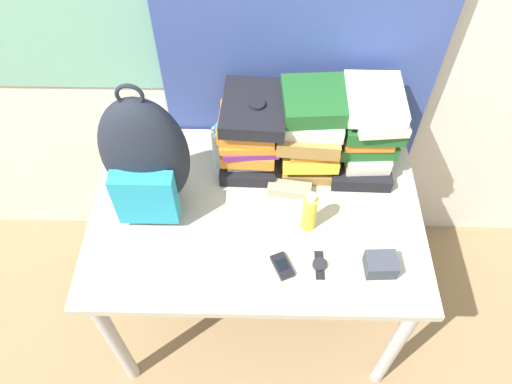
{
  "coord_description": "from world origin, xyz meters",
  "views": [
    {
      "loc": [
        0.02,
        -0.6,
        2.13
      ],
      "look_at": [
        0.0,
        0.38,
        0.84
      ],
      "focal_mm": 35.0,
      "sensor_mm": 36.0,
      "label": 1
    }
  ],
  "objects": [
    {
      "name": "curtain_blue",
      "position": [
        0.14,
        0.79,
        1.25
      ],
      "size": [
        0.96,
        0.04,
        2.5
      ],
      "color": "#384C93",
      "rests_on": "ground_plane"
    },
    {
      "name": "desk",
      "position": [
        0.0,
        0.38,
        0.65
      ],
      "size": [
        1.12,
        0.76,
        0.74
      ],
      "color": "#B7B299",
      "rests_on": "ground_plane"
    },
    {
      "name": "backpack",
      "position": [
        -0.35,
        0.41,
        0.96
      ],
      "size": [
        0.28,
        0.21,
        0.51
      ],
      "color": "#1E232D",
      "rests_on": "desk"
    },
    {
      "name": "book_stack_left",
      "position": [
        -0.02,
        0.61,
        0.89
      ],
      "size": [
        0.24,
        0.28,
        0.29
      ],
      "color": "black",
      "rests_on": "desk"
    },
    {
      "name": "book_stack_center",
      "position": [
        0.18,
        0.61,
        0.9
      ],
      "size": [
        0.24,
        0.29,
        0.32
      ],
      "color": "olive",
      "rests_on": "desk"
    },
    {
      "name": "book_stack_right",
      "position": [
        0.38,
        0.61,
        0.9
      ],
      "size": [
        0.22,
        0.29,
        0.33
      ],
      "color": "black",
      "rests_on": "desk"
    },
    {
      "name": "water_bottle",
      "position": [
        -0.12,
        0.56,
        0.84
      ],
      "size": [
        0.07,
        0.07,
        0.21
      ],
      "color": "silver",
      "rests_on": "desk"
    },
    {
      "name": "sports_bottle",
      "position": [
        -0.0,
        0.59,
        0.88
      ],
      "size": [
        0.08,
        0.08,
        0.3
      ],
      "color": "white",
      "rests_on": "desk"
    },
    {
      "name": "sunscreen_bottle",
      "position": [
        0.17,
        0.32,
        0.82
      ],
      "size": [
        0.05,
        0.05,
        0.17
      ],
      "color": "yellow",
      "rests_on": "desk"
    },
    {
      "name": "cell_phone",
      "position": [
        0.09,
        0.16,
        0.75
      ],
      "size": [
        0.08,
        0.1,
        0.02
      ],
      "color": "black",
      "rests_on": "desk"
    },
    {
      "name": "sunglasses_case",
      "position": [
        0.11,
        0.46,
        0.76
      ],
      "size": [
        0.16,
        0.08,
        0.04
      ],
      "color": "gray",
      "rests_on": "desk"
    },
    {
      "name": "camera_pouch",
      "position": [
        0.39,
        0.16,
        0.77
      ],
      "size": [
        0.1,
        0.08,
        0.06
      ],
      "color": "#383D47",
      "rests_on": "desk"
    },
    {
      "name": "wristwatch",
      "position": [
        0.2,
        0.17,
        0.75
      ],
      "size": [
        0.05,
        0.1,
        0.01
      ],
      "color": "black",
      "rests_on": "desk"
    }
  ]
}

